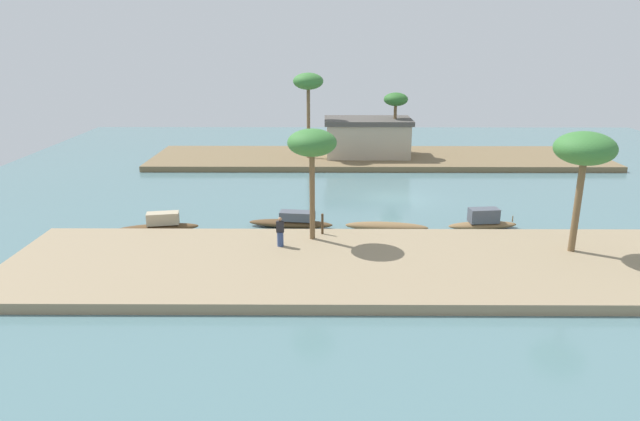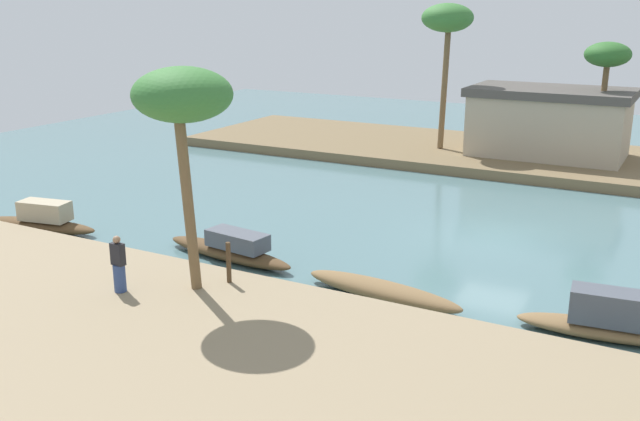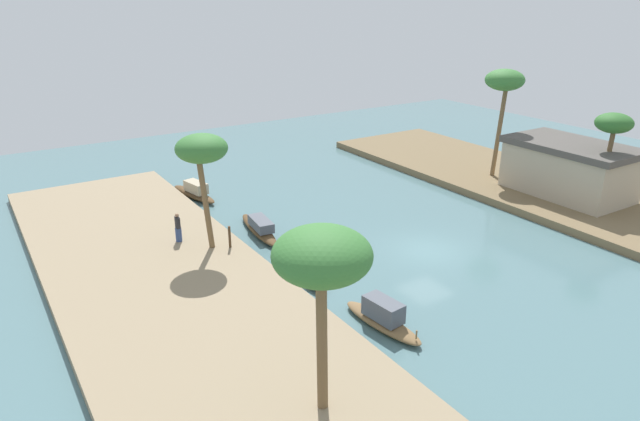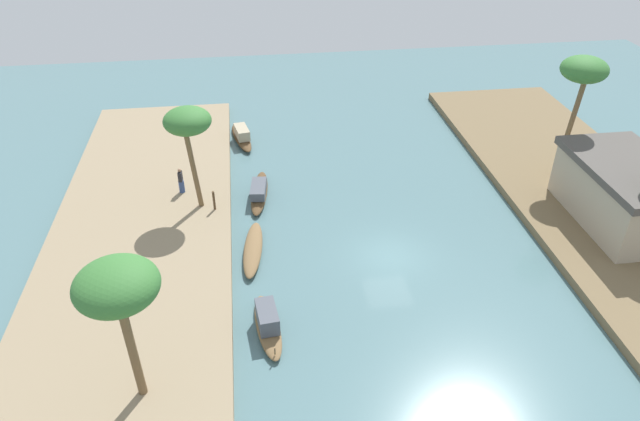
# 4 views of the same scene
# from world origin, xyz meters

# --- Properties ---
(river_water) EXTENTS (70.05, 70.05, 0.00)m
(river_water) POSITION_xyz_m (0.00, 0.00, 0.00)
(river_water) COLOR slate
(river_water) RESTS_ON ground
(riverbank_left) EXTENTS (42.91, 10.12, 0.51)m
(riverbank_left) POSITION_xyz_m (0.00, -13.57, 0.26)
(riverbank_left) COLOR #937F60
(riverbank_left) RESTS_ON ground
(riverbank_right) EXTENTS (42.91, 10.12, 0.51)m
(riverbank_right) POSITION_xyz_m (0.00, 13.57, 0.26)
(riverbank_right) COLOR brown
(riverbank_right) RESTS_ON ground
(sampan_midstream) EXTENTS (5.02, 1.92, 1.22)m
(sampan_midstream) POSITION_xyz_m (-15.26, -7.62, 0.44)
(sampan_midstream) COLOR brown
(sampan_midstream) RESTS_ON river_water
(sampan_foreground) EXTENTS (5.16, 1.55, 0.54)m
(sampan_foreground) POSITION_xyz_m (-1.35, -7.34, 0.27)
(sampan_foreground) COLOR brown
(sampan_foreground) RESTS_ON river_water
(sampan_with_tall_canopy) EXTENTS (4.44, 1.51, 1.30)m
(sampan_with_tall_canopy) POSITION_xyz_m (4.69, -6.90, 0.48)
(sampan_with_tall_canopy) COLOR brown
(sampan_with_tall_canopy) RESTS_ON river_water
(sampan_downstream_large) EXTENTS (5.37, 1.61, 1.04)m
(sampan_downstream_large) POSITION_xyz_m (-7.15, -6.72, 0.40)
(sampan_downstream_large) COLOR brown
(sampan_downstream_large) RESTS_ON river_water
(person_by_mooring) EXTENTS (0.42, 0.37, 1.64)m
(person_by_mooring) POSITION_xyz_m (-7.57, -11.46, 1.23)
(person_by_mooring) COLOR #33477A
(person_by_mooring) RESTS_ON riverbank_left
(mooring_post) EXTENTS (0.14, 0.14, 1.21)m
(mooring_post) POSITION_xyz_m (-5.29, -9.42, 1.12)
(mooring_post) COLOR #4C3823
(mooring_post) RESTS_ON riverbank_left
(palm_tree_left_near) EXTENTS (2.67, 2.67, 6.25)m
(palm_tree_left_near) POSITION_xyz_m (-5.85, -10.41, 5.90)
(palm_tree_left_near) COLOR brown
(palm_tree_left_near) RESTS_ON riverbank_left
(palm_tree_left_far) EXTENTS (3.07, 3.07, 6.38)m
(palm_tree_left_far) POSITION_xyz_m (8.00, -12.12, 5.94)
(palm_tree_left_far) COLOR brown
(palm_tree_left_far) RESTS_ON riverbank_left
(palm_tree_right_tall) EXTENTS (2.26, 2.26, 5.98)m
(palm_tree_right_tall) POSITION_xyz_m (1.52, 13.46, 5.68)
(palm_tree_right_tall) COLOR brown
(palm_tree_right_tall) RESTS_ON riverbank_right
(palm_tree_right_short) EXTENTS (2.78, 2.78, 7.82)m
(palm_tree_right_short) POSITION_xyz_m (-6.64, 12.83, 7.36)
(palm_tree_right_short) COLOR brown
(palm_tree_right_short) RESTS_ON riverbank_right
(riverside_building) EXTENTS (8.19, 4.89, 3.56)m
(riverside_building) POSITION_xyz_m (-1.03, 13.54, 2.31)
(riverside_building) COLOR tan
(riverside_building) RESTS_ON riverbank_right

